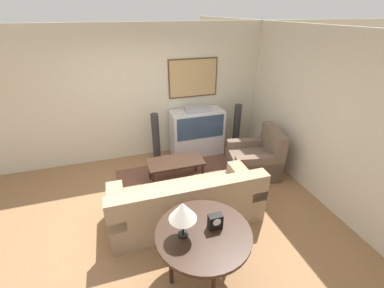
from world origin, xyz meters
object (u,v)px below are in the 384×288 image
Objects in this scene: speaker_tower_left at (156,139)px; speaker_tower_right at (236,129)px; couch at (186,204)px; tv at (197,132)px; armchair at (255,159)px; mantel_clock at (215,221)px; coffee_table at (176,163)px; table_lamp at (183,211)px; console_table at (204,237)px.

speaker_tower_left is 1.00× the size of speaker_tower_right.
speaker_tower_right is (1.72, 1.84, 0.22)m from couch.
tv is 1.08× the size of armchair.
tv is 6.30× the size of mantel_clock.
speaker_tower_left is (-0.20, 0.84, 0.11)m from coffee_table.
table_lamp is at bearing -101.56° from coffee_table.
coffee_table is at bearing -152.64° from speaker_tower_right.
couch is 2.22× the size of coffee_table.
tv is 2.09m from couch.
tv reaches higher than coffee_table.
couch is 1.01m from coffee_table.
tv reaches higher than armchair.
armchair reaches higher than couch.
couch is 1.10m from console_table.
speaker_tower_left reaches higher than couch.
table_lamp is at bearing 179.85° from mantel_clock.
table_lamp is (-0.32, -1.00, 0.80)m from couch.
armchair is (0.84, -1.09, -0.22)m from tv.
armchair is 1.02× the size of coffee_table.
table_lamp is at bearing -94.16° from speaker_tower_left.
speaker_tower_left is (0.21, 2.84, -0.59)m from table_lamp.
speaker_tower_right is (1.83, 0.00, 0.00)m from speaker_tower_left.
tv is 1.17m from coffee_table.
speaker_tower_right reaches higher than couch.
console_table is 2.40× the size of table_lamp.
speaker_tower_left is at bearing 90.32° from console_table.
mantel_clock reaches higher than armchair.
table_lamp reaches higher than couch.
tv reaches higher than couch.
table_lamp reaches higher than speaker_tower_left.
mantel_clock is (0.14, 0.03, 0.16)m from console_table.
console_table is at bearing -122.38° from speaker_tower_right.
armchair is (1.65, 0.83, 0.00)m from couch.
couch is 2.14× the size of console_table.
couch is at bearing 72.29° from table_lamp.
speaker_tower_right reaches higher than mantel_clock.
armchair reaches higher than console_table.
armchair is 2.80m from table_lamp.
mantel_clock reaches higher than console_table.
speaker_tower_left and speaker_tower_right have the same top height.
couch is 2.10× the size of speaker_tower_left.
speaker_tower_right is at bearing 54.30° from table_lamp.
mantel_clock reaches higher than couch.
couch is 1.86m from speaker_tower_left.
table_lamp reaches higher than speaker_tower_right.
tv reaches higher than speaker_tower_left.
speaker_tower_right is (0.92, -0.08, -0.01)m from tv.
armchair is at bearing 48.69° from mantel_clock.
console_table is (-0.10, -1.02, 0.40)m from couch.
tv is at bearing -131.06° from armchair.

